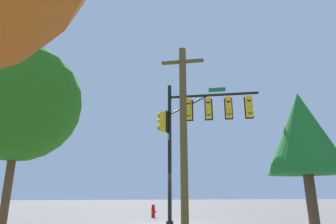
{
  "coord_description": "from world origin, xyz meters",
  "views": [
    {
      "loc": [
        -2.57,
        -14.79,
        1.51
      ],
      "look_at": [
        -0.14,
        -0.3,
        5.75
      ],
      "focal_mm": 30.26,
      "sensor_mm": 36.0,
      "label": 1
    }
  ],
  "objects_px": {
    "utility_pole": "(184,131)",
    "tree_far": "(302,133)",
    "signal_pole_assembly": "(199,119)",
    "fire_hydrant": "(153,211)",
    "tree_mid": "(21,102)"
  },
  "relations": [
    {
      "from": "utility_pole",
      "to": "tree_far",
      "type": "distance_m",
      "value": 4.79
    },
    {
      "from": "fire_hydrant",
      "to": "tree_far",
      "type": "xyz_separation_m",
      "value": [
        4.88,
        -9.56,
        3.45
      ]
    },
    {
      "from": "utility_pole",
      "to": "fire_hydrant",
      "type": "bearing_deg",
      "value": 90.85
    },
    {
      "from": "signal_pole_assembly",
      "to": "fire_hydrant",
      "type": "distance_m",
      "value": 7.54
    },
    {
      "from": "fire_hydrant",
      "to": "tree_far",
      "type": "bearing_deg",
      "value": -62.96
    },
    {
      "from": "signal_pole_assembly",
      "to": "tree_far",
      "type": "bearing_deg",
      "value": -53.21
    },
    {
      "from": "utility_pole",
      "to": "fire_hydrant",
      "type": "xyz_separation_m",
      "value": [
        -0.13,
        8.87,
        -3.48
      ]
    },
    {
      "from": "utility_pole",
      "to": "signal_pole_assembly",
      "type": "bearing_deg",
      "value": 64.57
    },
    {
      "from": "utility_pole",
      "to": "tree_far",
      "type": "relative_size",
      "value": 1.36
    },
    {
      "from": "fire_hydrant",
      "to": "tree_mid",
      "type": "relative_size",
      "value": 0.11
    },
    {
      "from": "fire_hydrant",
      "to": "tree_far",
      "type": "distance_m",
      "value": 11.27
    },
    {
      "from": "fire_hydrant",
      "to": "tree_mid",
      "type": "bearing_deg",
      "value": -129.92
    },
    {
      "from": "signal_pole_assembly",
      "to": "tree_far",
      "type": "height_order",
      "value": "signal_pole_assembly"
    },
    {
      "from": "signal_pole_assembly",
      "to": "tree_far",
      "type": "distance_m",
      "value": 5.39
    },
    {
      "from": "signal_pole_assembly",
      "to": "tree_mid",
      "type": "xyz_separation_m",
      "value": [
        -8.25,
        -2.32,
        -0.21
      ]
    }
  ]
}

